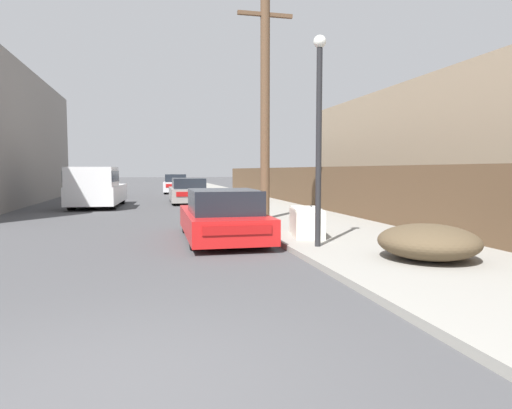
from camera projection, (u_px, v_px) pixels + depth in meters
The scene contains 12 objects.
ground_plane at pixel (105, 397), 3.47m from camera, with size 220.00×220.00×0.00m, color #444447.
sidewalk_curb at pixel (234, 198), 27.48m from camera, with size 4.20×63.00×0.12m, color gray.
discarded_fridge at pixel (306, 222), 11.22m from camera, with size 1.00×1.75×0.70m.
parked_sports_car_red at pixel (222, 217), 11.25m from camera, with size 1.89×4.50×1.26m.
car_parked_mid at pixel (188, 191), 23.87m from camera, with size 1.91×4.47×1.30m.
car_parked_far at pixel (176, 184), 34.17m from camera, with size 2.02×4.27×1.41m.
pickup_truck at pixel (96, 188), 20.83m from camera, with size 2.35×5.52×1.86m.
utility_pole at pixel (265, 104), 14.76m from camera, with size 1.80×0.30×7.29m.
street_lamp at pixel (319, 124), 9.42m from camera, with size 0.26×0.26×4.35m.
brush_pile at pixel (428, 242), 8.19m from camera, with size 1.76×1.85×0.63m.
wooden_fence at pixel (300, 186), 21.33m from camera, with size 0.08×35.43×1.74m, color brown.
building_right_house at pixel (455, 152), 18.39m from camera, with size 6.00×15.59×4.91m, color gray.
Camera 1 is at (0.36, -3.52, 1.72)m, focal length 32.00 mm.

